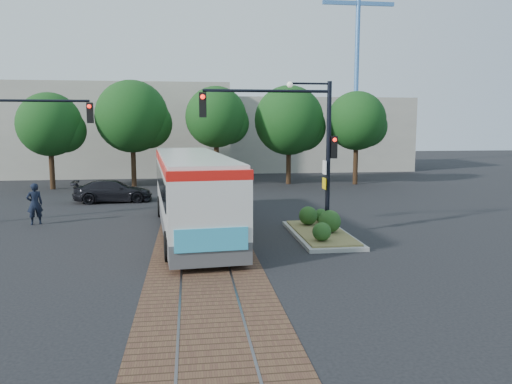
{
  "coord_description": "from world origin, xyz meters",
  "views": [
    {
      "loc": [
        -0.43,
        -20.3,
        4.54
      ],
      "look_at": [
        2.41,
        1.02,
        1.6
      ],
      "focal_mm": 35.0,
      "sensor_mm": 36.0,
      "label": 1
    }
  ],
  "objects_px": {
    "traffic_island": "(321,228)",
    "signal_pole_main": "(298,134)",
    "city_bus": "(192,189)",
    "signal_pole_left": "(15,139)",
    "officer": "(35,204)",
    "parked_car": "(113,191)"
  },
  "relations": [
    {
      "from": "traffic_island",
      "to": "parked_car",
      "type": "bearing_deg",
      "value": 133.19
    },
    {
      "from": "city_bus",
      "to": "signal_pole_left",
      "type": "bearing_deg",
      "value": 152.2
    },
    {
      "from": "signal_pole_main",
      "to": "traffic_island",
      "type": "bearing_deg",
      "value": -5.36
    },
    {
      "from": "signal_pole_main",
      "to": "officer",
      "type": "bearing_deg",
      "value": 160.77
    },
    {
      "from": "traffic_island",
      "to": "signal_pole_main",
      "type": "xyz_separation_m",
      "value": [
        -0.96,
        0.09,
        3.83
      ]
    },
    {
      "from": "officer",
      "to": "signal_pole_main",
      "type": "bearing_deg",
      "value": 135.8
    },
    {
      "from": "traffic_island",
      "to": "city_bus",
      "type": "bearing_deg",
      "value": 163.63
    },
    {
      "from": "signal_pole_main",
      "to": "signal_pole_left",
      "type": "height_order",
      "value": "signal_pole_main"
    },
    {
      "from": "traffic_island",
      "to": "signal_pole_left",
      "type": "xyz_separation_m",
      "value": [
        -13.19,
        4.89,
        3.54
      ]
    },
    {
      "from": "parked_car",
      "to": "officer",
      "type": "bearing_deg",
      "value": 153.68
    },
    {
      "from": "parked_car",
      "to": "signal_pole_left",
      "type": "bearing_deg",
      "value": 143.23
    },
    {
      "from": "city_bus",
      "to": "traffic_island",
      "type": "xyz_separation_m",
      "value": [
        5.18,
        -1.52,
        -1.5
      ]
    },
    {
      "from": "traffic_island",
      "to": "officer",
      "type": "height_order",
      "value": "officer"
    },
    {
      "from": "traffic_island",
      "to": "signal_pole_left",
      "type": "distance_m",
      "value": 14.5
    },
    {
      "from": "traffic_island",
      "to": "signal_pole_left",
      "type": "bearing_deg",
      "value": 159.64
    },
    {
      "from": "city_bus",
      "to": "traffic_island",
      "type": "height_order",
      "value": "city_bus"
    },
    {
      "from": "traffic_island",
      "to": "signal_pole_main",
      "type": "distance_m",
      "value": 3.95
    },
    {
      "from": "city_bus",
      "to": "parked_car",
      "type": "distance_m",
      "value": 10.05
    },
    {
      "from": "signal_pole_main",
      "to": "signal_pole_left",
      "type": "bearing_deg",
      "value": 158.55
    },
    {
      "from": "signal_pole_left",
      "to": "officer",
      "type": "xyz_separation_m",
      "value": [
        0.92,
        -0.86,
        -2.92
      ]
    },
    {
      "from": "city_bus",
      "to": "signal_pole_left",
      "type": "height_order",
      "value": "signal_pole_left"
    },
    {
      "from": "city_bus",
      "to": "traffic_island",
      "type": "bearing_deg",
      "value": -21.33
    }
  ]
}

